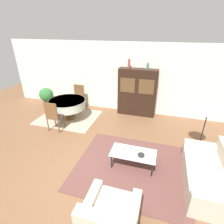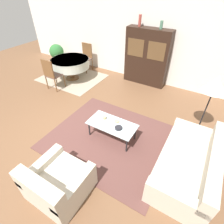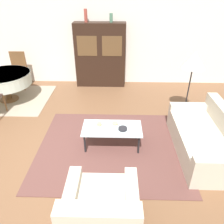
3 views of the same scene
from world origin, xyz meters
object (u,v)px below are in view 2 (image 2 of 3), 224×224
object	(u,v)px
coffee_table	(112,125)
dining_chair_near	(52,73)
floor_lamp	(216,85)
cup	(104,118)
couch	(189,165)
vase_tall	(140,20)
potted_plant	(57,52)
armchair	(58,183)
bowl_small	(117,121)
dining_chair_far	(86,56)
dining_table	(70,63)
vase_short	(161,25)
bowl	(119,128)
display_cabinet	(147,57)

from	to	relation	value
coffee_table	dining_chair_near	xyz separation A→B (m)	(-2.82, 0.94, 0.20)
floor_lamp	cup	distance (m)	2.41
coffee_table	dining_chair_near	world-z (taller)	dining_chair_near
floor_lamp	couch	bearing A→B (deg)	-88.93
vase_tall	potted_plant	world-z (taller)	vase_tall
couch	armchair	world-z (taller)	couch
bowl_small	vase_tall	xyz separation A→B (m)	(-0.83, 2.82, 1.54)
dining_chair_far	dining_table	bearing A→B (deg)	90.00
dining_table	vase_tall	distance (m)	2.70
dining_chair_far	coffee_table	bearing A→B (deg)	135.91
floor_lamp	dining_table	bearing A→B (deg)	172.30
coffee_table	dining_table	distance (m)	3.37
dining_table	potted_plant	world-z (taller)	potted_plant
dining_chair_near	dining_chair_far	bearing A→B (deg)	90.00
dining_table	bowl_small	distance (m)	3.35
couch	vase_short	size ratio (longest dim) A/B	8.05
armchair	dining_table	world-z (taller)	armchair
dining_table	potted_plant	size ratio (longest dim) A/B	1.67
vase_tall	potted_plant	size ratio (longest dim) A/B	0.41
cup	bowl_small	xyz separation A→B (m)	(0.30, 0.06, -0.02)
dining_chair_near	coffee_table	bearing A→B (deg)	-18.50
vase_tall	vase_short	size ratio (longest dim) A/B	1.46
armchair	vase_short	distance (m)	4.85
dining_table	dining_chair_far	bearing A→B (deg)	90.00
dining_chair_far	floor_lamp	bearing A→B (deg)	161.57
cup	bowl	distance (m)	0.46
couch	cup	xyz separation A→B (m)	(-1.96, 0.19, 0.17)
dining_chair_far	vase_tall	world-z (taller)	vase_tall
couch	armchair	size ratio (longest dim) A/B	1.99
couch	dining_chair_near	bearing A→B (deg)	76.81
couch	potted_plant	bearing A→B (deg)	65.33
dining_chair_near	dining_table	bearing A→B (deg)	90.00
dining_chair_near	armchair	bearing A→B (deg)	-43.27
cup	vase_tall	xyz separation A→B (m)	(-0.54, 2.88, 1.52)
dining_chair_near	bowl_small	bearing A→B (deg)	-15.96
bowl	vase_tall	world-z (taller)	vase_tall
armchair	dining_table	bearing A→B (deg)	128.24
couch	cup	distance (m)	1.98
floor_lamp	cup	bearing A→B (deg)	-149.10
couch	bowl	distance (m)	1.53
cup	vase_short	size ratio (longest dim) A/B	0.38
armchair	dining_table	distance (m)	4.42
bowl	potted_plant	xyz separation A→B (m)	(-4.53, 2.71, 0.03)
dining_table	bowl	xyz separation A→B (m)	(3.02, -1.89, -0.16)
floor_lamp	display_cabinet	bearing A→B (deg)	140.91
dining_chair_far	vase_tall	size ratio (longest dim) A/B	3.10
dining_chair_far	cup	xyz separation A→B (m)	(2.58, -2.66, -0.13)
dining_chair_far	potted_plant	xyz separation A→B (m)	(-1.51, -0.07, -0.11)
bowl	vase_short	xyz separation A→B (m)	(-0.30, 3.00, 1.49)
dining_table	bowl_small	bearing A→B (deg)	-30.83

